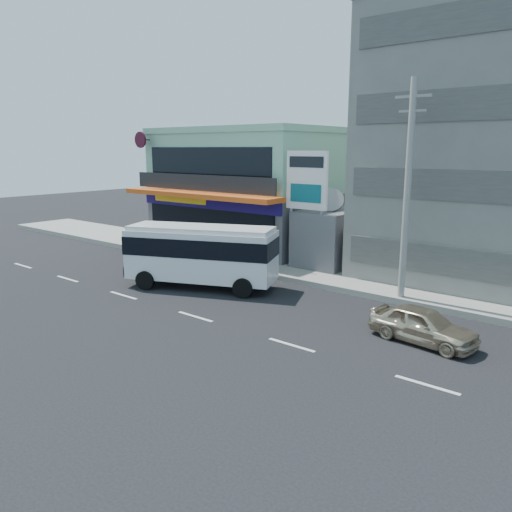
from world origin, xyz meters
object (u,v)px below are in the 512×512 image
at_px(utility_pole_near, 407,192).
at_px(sedan, 423,325).
at_px(satellite_dish, 331,209).
at_px(billboard, 307,187).
at_px(motorcycle_rider, 216,265).
at_px(minibus, 201,251).
at_px(shop_building, 255,191).

bearing_deg(utility_pole_near, sedan, -57.93).
distance_m(satellite_dish, billboard, 2.31).
bearing_deg(utility_pole_near, motorcycle_rider, -169.28).
distance_m(utility_pole_near, motorcycle_rider, 11.13).
xyz_separation_m(minibus, motorcycle_rider, (-0.94, 2.05, -1.25)).
relative_size(satellite_dish, sedan, 0.38).
xyz_separation_m(billboard, sedan, (9.10, -5.94, -4.25)).
distance_m(billboard, minibus, 6.97).
xyz_separation_m(billboard, motorcycle_rider, (-3.50, -3.69, -4.27)).
bearing_deg(sedan, minibus, 96.00).
xyz_separation_m(utility_pole_near, motorcycle_rider, (-10.00, -1.89, -4.49)).
bearing_deg(motorcycle_rider, utility_pole_near, 10.72).
bearing_deg(sedan, motorcycle_rider, 86.87).
bearing_deg(satellite_dish, sedan, -42.01).
distance_m(shop_building, utility_pole_near, 15.50).
xyz_separation_m(minibus, sedan, (11.65, -0.20, -1.23)).
xyz_separation_m(shop_building, sedan, (16.60, -10.69, -3.32)).
height_order(billboard, sedan, billboard).
bearing_deg(minibus, sedan, -1.00).
xyz_separation_m(shop_building, minibus, (4.94, -10.48, -2.10)).
bearing_deg(minibus, satellite_dish, 67.93).
height_order(shop_building, motorcycle_rider, shop_building).
xyz_separation_m(shop_building, motorcycle_rider, (4.00, -8.44, -3.34)).
height_order(billboard, minibus, billboard).
relative_size(shop_building, billboard, 1.80).
height_order(shop_building, billboard, shop_building).
relative_size(satellite_dish, motorcycle_rider, 0.75).
distance_m(sedan, motorcycle_rider, 12.79).
bearing_deg(satellite_dish, shop_building, 159.79).
xyz_separation_m(shop_building, satellite_dish, (8.00, -2.95, -0.42)).
bearing_deg(shop_building, satellite_dish, -20.21).
distance_m(utility_pole_near, sedan, 6.63).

